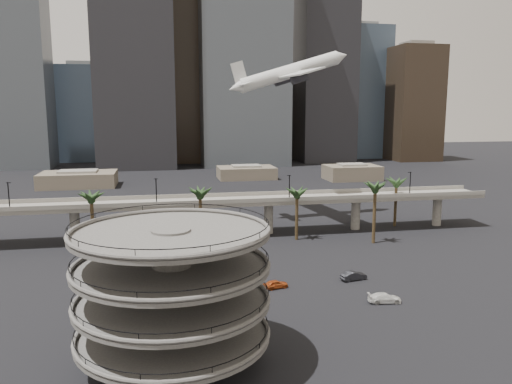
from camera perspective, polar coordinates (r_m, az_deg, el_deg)
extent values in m
plane|color=black|center=(66.93, 2.30, -16.59)|extent=(700.00, 700.00, 0.00)
cylinder|color=#4E4A48|center=(58.56, -9.49, -12.09)|extent=(4.40, 4.40, 16.50)
cylinder|color=#4E4A48|center=(60.23, -9.38, -15.84)|extent=(22.00, 22.00, 0.45)
torus|color=#4E4A48|center=(60.03, -9.39, -15.43)|extent=(22.20, 22.20, 0.50)
torus|color=black|center=(59.70, -9.41, -14.73)|extent=(21.80, 21.80, 0.10)
cylinder|color=#4E4A48|center=(58.64, -9.48, -12.30)|extent=(22.00, 22.00, 0.45)
torus|color=#4E4A48|center=(58.47, -9.50, -11.87)|extent=(22.20, 22.20, 0.50)
torus|color=black|center=(58.18, -9.52, -11.13)|extent=(21.80, 21.80, 0.10)
cylinder|color=#4E4A48|center=(57.29, -9.59, -8.58)|extent=(22.00, 22.00, 0.45)
torus|color=#4E4A48|center=(57.14, -9.61, -8.13)|extent=(22.20, 22.20, 0.50)
torus|color=black|center=(56.91, -9.63, -7.36)|extent=(21.80, 21.80, 0.10)
cylinder|color=#4E4A48|center=(56.19, -9.71, -4.70)|extent=(22.00, 22.00, 0.45)
torus|color=#4E4A48|center=(56.07, -9.72, -4.23)|extent=(22.20, 22.20, 0.50)
torus|color=black|center=(55.89, -9.74, -3.43)|extent=(21.80, 21.80, 0.10)
cube|color=slate|center=(116.33, -3.85, -1.15)|extent=(130.00, 9.00, 0.90)
cube|color=slate|center=(111.78, -3.57, -1.11)|extent=(130.00, 0.30, 1.00)
cube|color=slate|center=(120.57, -4.12, -0.34)|extent=(130.00, 0.30, 1.00)
cylinder|color=slate|center=(117.92, -19.99, -3.65)|extent=(2.20, 2.20, 8.00)
cylinder|color=slate|center=(116.39, -9.22, -3.36)|extent=(2.20, 2.20, 8.00)
cylinder|color=slate|center=(118.98, 1.44, -2.95)|extent=(2.20, 2.20, 8.00)
cylinder|color=slate|center=(125.44, 11.32, -2.49)|extent=(2.20, 2.20, 8.00)
cylinder|color=slate|center=(135.21, 19.99, -2.02)|extent=(2.20, 2.20, 8.00)
cylinder|color=black|center=(115.24, -26.41, -0.46)|extent=(0.24, 0.24, 6.00)
cylinder|color=black|center=(110.96, -11.33, 0.01)|extent=(0.24, 0.24, 6.00)
cylinder|color=black|center=(114.65, 3.84, 0.47)|extent=(0.24, 0.24, 6.00)
cylinder|color=black|center=(125.61, 17.20, 0.86)|extent=(0.24, 0.24, 6.00)
cylinder|color=#45341D|center=(105.42, -6.35, -3.37)|extent=(0.70, 0.70, 12.15)
ellipsoid|color=#203819|center=(104.18, -6.41, 0.11)|extent=(4.40, 4.40, 2.00)
cylinder|color=#45341D|center=(113.19, 4.68, -2.80)|extent=(0.70, 0.70, 10.80)
ellipsoid|color=#203819|center=(112.10, 4.72, 0.10)|extent=(4.40, 4.40, 2.00)
cylinder|color=#45341D|center=(112.86, 13.36, -2.60)|extent=(0.70, 0.70, 12.60)
ellipsoid|color=#203819|center=(111.69, 13.50, 0.77)|extent=(4.40, 4.40, 2.00)
cylinder|color=#45341D|center=(130.48, 15.66, -1.38)|extent=(0.70, 0.70, 11.25)
ellipsoid|color=#203819|center=(129.52, 15.78, 1.24)|extent=(4.40, 4.40, 2.00)
cylinder|color=#45341D|center=(108.05, -18.16, -3.59)|extent=(0.70, 0.70, 11.70)
ellipsoid|color=#203819|center=(106.86, -18.33, -0.33)|extent=(4.40, 4.40, 2.00)
cube|color=brown|center=(202.69, -19.63, 1.37)|extent=(28.00, 18.00, 5.50)
cube|color=slate|center=(202.30, -19.68, 2.25)|extent=(14.00, 9.00, 0.80)
cube|color=brown|center=(213.27, -1.12, 2.23)|extent=(24.00, 16.00, 5.00)
cube|color=slate|center=(212.92, -1.12, 3.00)|extent=(12.00, 8.00, 0.80)
cube|color=brown|center=(213.38, 10.91, 2.20)|extent=(22.00, 15.00, 6.00)
cube|color=slate|center=(212.98, 10.93, 3.10)|extent=(11.00, 7.50, 0.80)
cube|color=#474D53|center=(276.87, -25.23, 11.46)|extent=(26.00, 24.00, 86.50)
cube|color=#3A495A|center=(306.29, -18.81, 8.45)|extent=(30.00, 30.00, 53.23)
cube|color=slate|center=(307.30, -19.10, 13.64)|extent=(16.50, 16.50, 2.40)
cube|color=black|center=(260.66, -13.81, 16.17)|extent=(38.00, 30.00, 121.98)
cube|color=#2C2218|center=(284.87, -7.26, 13.53)|extent=(28.00, 26.00, 99.80)
cube|color=#474D53|center=(269.70, -1.49, 17.39)|extent=(45.00, 32.00, 133.07)
cube|color=gray|center=(306.41, 2.13, 8.32)|extent=(24.00, 24.00, 46.57)
cube|color=slate|center=(306.90, 2.16, 12.90)|extent=(13.20, 13.20, 2.40)
cube|color=black|center=(289.46, 7.89, 14.00)|extent=(30.00, 28.00, 105.35)
cube|color=#3A495A|center=(316.80, 11.37, 11.00)|extent=(34.00, 30.00, 77.62)
cube|color=slate|center=(320.49, 11.61, 18.16)|extent=(18.70, 16.50, 2.40)
cube|color=#2C2218|center=(304.63, 17.55, 9.56)|extent=(26.00, 26.00, 64.32)
cube|color=slate|center=(306.75, 17.87, 15.80)|extent=(14.30, 14.30, 2.40)
cube|color=gray|center=(320.20, -5.22, 7.94)|extent=(22.00, 22.00, 42.14)
cube|color=slate|center=(320.40, -5.28, 11.93)|extent=(12.10, 12.10, 2.40)
cylinder|color=silver|center=(133.11, 3.93, 13.58)|extent=(28.22, 8.02, 11.37)
cone|color=silver|center=(140.17, 9.74, 15.05)|extent=(4.91, 4.27, 4.46)
cone|color=silver|center=(127.56, -2.37, 11.80)|extent=(4.73, 3.85, 4.07)
cube|color=silver|center=(132.73, 3.60, 13.22)|extent=(11.07, 30.76, 2.17)
cube|color=silver|center=(128.17, -1.58, 12.22)|extent=(3.95, 10.29, 0.92)
cube|color=silver|center=(128.08, -1.94, 13.43)|extent=(4.63, 1.08, 6.20)
cylinder|color=#27272C|center=(138.07, 3.00, 12.58)|extent=(4.87, 2.72, 3.11)
cylinder|color=#27272C|center=(127.99, 4.98, 12.80)|extent=(4.87, 2.72, 3.11)
imported|color=#A44217|center=(84.07, 2.26, -10.48)|extent=(4.46, 2.57, 1.43)
imported|color=black|center=(89.45, 11.09, -9.38)|extent=(4.91, 2.54, 1.54)
imported|color=silver|center=(80.72, 14.49, -11.64)|extent=(5.31, 2.72, 1.47)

